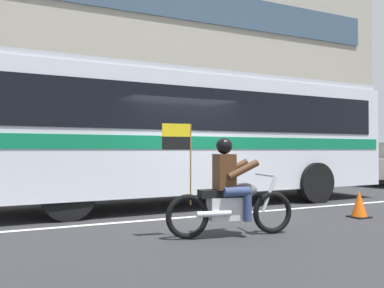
# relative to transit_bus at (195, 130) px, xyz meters

# --- Properties ---
(ground_plane) EXTENTS (60.00, 60.00, 0.00)m
(ground_plane) POSITION_rel_transit_bus_xyz_m (-0.77, -1.19, -1.88)
(ground_plane) COLOR #2B2B2D
(sidewalk_curb) EXTENTS (28.00, 3.80, 0.15)m
(sidewalk_curb) POSITION_rel_transit_bus_xyz_m (-0.77, 3.91, -1.81)
(sidewalk_curb) COLOR #A39E93
(sidewalk_curb) RESTS_ON ground_plane
(lane_center_stripe) EXTENTS (26.60, 0.14, 0.01)m
(lane_center_stripe) POSITION_rel_transit_bus_xyz_m (-0.77, -1.79, -1.88)
(lane_center_stripe) COLOR silver
(lane_center_stripe) RESTS_ON ground_plane
(office_building_facade) EXTENTS (28.00, 0.89, 10.60)m
(office_building_facade) POSITION_rel_transit_bus_xyz_m (-0.77, 6.19, 3.43)
(office_building_facade) COLOR gray
(office_building_facade) RESTS_ON ground_plane
(transit_bus) EXTENTS (10.66, 2.90, 3.22)m
(transit_bus) POSITION_rel_transit_bus_xyz_m (0.00, 0.00, 0.00)
(transit_bus) COLOR silver
(transit_bus) RESTS_ON ground_plane
(motorcycle_with_rider) EXTENTS (2.18, 0.69, 1.78)m
(motorcycle_with_rider) POSITION_rel_transit_bus_xyz_m (-1.17, -3.71, -1.22)
(motorcycle_with_rider) COLOR black
(motorcycle_with_rider) RESTS_ON ground_plane
(traffic_cone) EXTENTS (0.36, 0.36, 0.55)m
(traffic_cone) POSITION_rel_transit_bus_xyz_m (2.11, -3.32, -1.62)
(traffic_cone) COLOR #EA590F
(traffic_cone) RESTS_ON ground_plane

